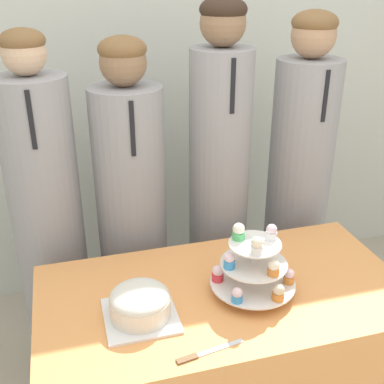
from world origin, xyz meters
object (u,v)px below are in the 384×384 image
at_px(cupcake_stand, 253,264).
at_px(student_2, 219,194).
at_px(student_1, 132,220).
at_px(student_0, 49,228).
at_px(student_3, 298,191).
at_px(round_cake, 140,303).
at_px(cake_knife, 199,355).

bearing_deg(cupcake_stand, student_2, 82.27).
bearing_deg(student_1, student_0, -180.00).
height_order(cupcake_stand, student_3, student_3).
distance_m(cupcake_stand, student_0, 0.94).
bearing_deg(cupcake_stand, student_0, 137.69).
distance_m(round_cake, student_2, 0.82).
height_order(cake_knife, student_0, student_0).
height_order(round_cake, student_2, student_2).
bearing_deg(student_0, student_1, 0.00).
bearing_deg(round_cake, student_1, 83.02).
distance_m(cake_knife, cupcake_stand, 0.38).
relative_size(cake_knife, student_3, 0.14).
bearing_deg(cupcake_stand, round_cake, -175.55).
bearing_deg(round_cake, cake_knife, -57.96).
relative_size(student_2, student_3, 1.04).
xyz_separation_m(student_2, student_3, (0.41, 0.00, -0.04)).
height_order(cake_knife, student_1, student_1).
distance_m(round_cake, student_3, 1.12).
relative_size(round_cake, student_2, 0.14).
relative_size(round_cake, student_3, 0.15).
bearing_deg(cupcake_stand, cake_knife, -136.91).
relative_size(round_cake, student_1, 0.15).
bearing_deg(student_1, student_2, -0.00).
distance_m(student_0, student_1, 0.36).
relative_size(cake_knife, student_2, 0.13).
bearing_deg(cake_knife, round_cake, 112.70).
height_order(cupcake_stand, student_2, student_2).
bearing_deg(student_2, round_cake, -126.70).
bearing_deg(student_2, cupcake_stand, -97.73).
relative_size(student_0, student_2, 0.94).
distance_m(cake_knife, student_0, 0.97).
bearing_deg(round_cake, student_3, 36.15).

